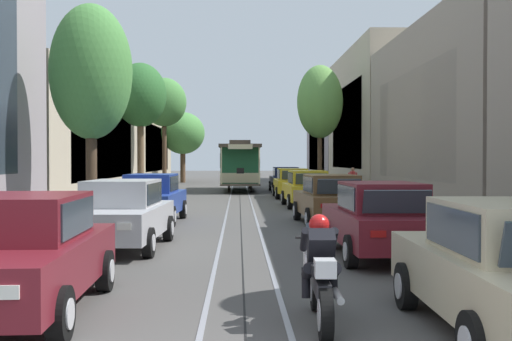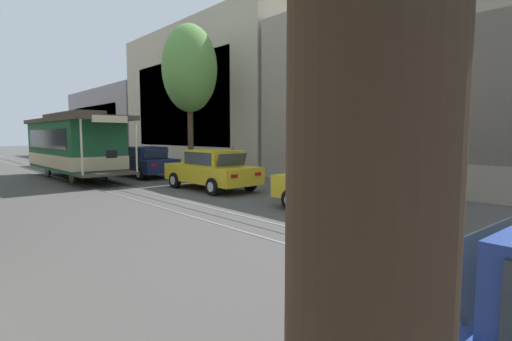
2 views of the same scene
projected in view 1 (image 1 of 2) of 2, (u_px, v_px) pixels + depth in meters
The scene contains 22 objects.
ground_plane at pixel (240, 201), 30.60m from camera, with size 164.33×164.33×0.00m, color #4C4947.
trolley_track_rails at pixel (240, 195), 35.17m from camera, with size 1.14×73.73×0.01m.
building_facade_left at pixel (55, 121), 32.59m from camera, with size 5.10×65.43×10.57m.
building_facade_right at pixel (406, 125), 36.32m from camera, with size 5.71×65.43×9.74m.
parked_car_maroon_near_left at pixel (20, 253), 8.16m from camera, with size 2.09×4.40×1.58m.
parked_car_silver_second_left at pixel (122, 214), 14.11m from camera, with size 2.12×4.41×1.58m.
parked_car_blue_mid_left at pixel (151, 198), 20.03m from camera, with size 2.12×4.41×1.58m.
parked_car_beige_near_right at pixel (512, 269), 7.00m from camera, with size 2.08×4.40×1.58m.
parked_car_maroon_second_right at pixel (380, 219), 12.85m from camera, with size 2.04×4.38×1.58m.
parked_car_brown_mid_right at pixel (330, 199), 19.38m from camera, with size 2.13×4.42×1.58m.
parked_car_yellow_fourth_right at pixel (307, 189), 26.50m from camera, with size 2.06×4.39×1.58m.
parked_car_yellow_fifth_right at pixel (292, 183), 32.90m from camera, with size 2.00×4.36×1.58m.
parked_car_navy_sixth_right at pixel (285, 179), 39.10m from camera, with size 2.04×4.38×1.58m.
street_tree_kerb_left_second at pixel (91, 73), 20.84m from camera, with size 2.81×2.49×7.38m.
street_tree_kerb_left_mid at pixel (140, 96), 32.81m from camera, with size 2.79×2.97×7.26m.
street_tree_kerb_left_fourth at pixel (164, 103), 42.66m from camera, with size 3.09×2.56×7.78m.
street_tree_kerb_left_far at pixel (183, 133), 54.78m from camera, with size 3.93×4.00×6.32m.
street_tree_kerb_right_second at pixel (320, 102), 37.78m from camera, with size 2.83×2.96×7.91m.
cable_car_trolley at pixel (240, 166), 40.67m from camera, with size 2.62×9.15×3.28m.
motorcycle_with_rider at pixel (320, 273), 7.57m from camera, with size 0.56×1.99×1.37m.
pedestrian_on_right_pavement at pixel (353, 179), 36.65m from camera, with size 0.55×0.39×1.58m.
fire_hydrant at pixel (404, 221), 16.12m from camera, with size 0.40×0.22×0.84m.
Camera 1 is at (-0.08, -4.29, 2.06)m, focal length 42.86 mm.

